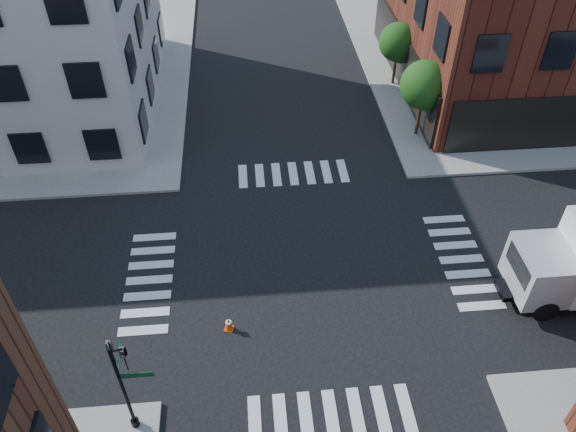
# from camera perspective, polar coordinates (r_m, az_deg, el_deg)

# --- Properties ---
(ground) EXTENTS (120.00, 120.00, 0.00)m
(ground) POSITION_cam_1_polar(r_m,az_deg,el_deg) (25.11, 2.07, -5.45)
(ground) COLOR black
(ground) RESTS_ON ground
(sidewalk_ne) EXTENTS (30.00, 30.00, 0.15)m
(sidewalk_ne) POSITION_cam_1_polar(r_m,az_deg,el_deg) (48.13, 25.47, 15.59)
(sidewalk_ne) COLOR gray
(sidewalk_ne) RESTS_ON ground
(tree_near) EXTENTS (2.69, 2.69, 4.49)m
(tree_near) POSITION_cam_1_polar(r_m,az_deg,el_deg) (32.44, 13.78, 12.59)
(tree_near) COLOR black
(tree_near) RESTS_ON ground
(tree_far) EXTENTS (2.43, 2.43, 4.07)m
(tree_far) POSITION_cam_1_polar(r_m,az_deg,el_deg) (37.66, 11.20, 16.75)
(tree_far) COLOR black
(tree_far) RESTS_ON ground
(signal_pole) EXTENTS (1.29, 1.24, 4.60)m
(signal_pole) POSITION_cam_1_polar(r_m,az_deg,el_deg) (19.13, -16.38, -15.52)
(signal_pole) COLOR black
(signal_pole) RESTS_ON ground
(traffic_cone) EXTENTS (0.44, 0.44, 0.65)m
(traffic_cone) POSITION_cam_1_polar(r_m,az_deg,el_deg) (22.91, -6.05, -10.86)
(traffic_cone) COLOR #EE460A
(traffic_cone) RESTS_ON ground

